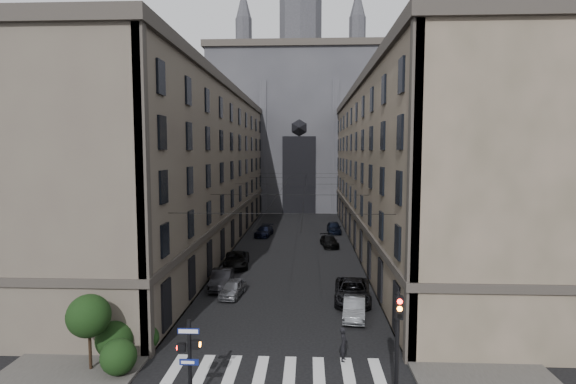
# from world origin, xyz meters

# --- Properties ---
(sidewalk_left) EXTENTS (7.00, 80.00, 0.15)m
(sidewalk_left) POSITION_xyz_m (-10.50, 36.00, 0.07)
(sidewalk_left) COLOR #383533
(sidewalk_left) RESTS_ON ground
(sidewalk_right) EXTENTS (7.00, 80.00, 0.15)m
(sidewalk_right) POSITION_xyz_m (10.50, 36.00, 0.07)
(sidewalk_right) COLOR #383533
(sidewalk_right) RESTS_ON ground
(zebra_crossing) EXTENTS (11.00, 3.20, 0.01)m
(zebra_crossing) POSITION_xyz_m (0.00, 5.00, 0.01)
(zebra_crossing) COLOR beige
(zebra_crossing) RESTS_ON ground
(building_left) EXTENTS (13.60, 60.60, 18.85)m
(building_left) POSITION_xyz_m (-13.44, 36.00, 9.34)
(building_left) COLOR #51473E
(building_left) RESTS_ON ground
(building_right) EXTENTS (13.60, 60.60, 18.85)m
(building_right) POSITION_xyz_m (13.44, 36.00, 9.34)
(building_right) COLOR brown
(building_right) RESTS_ON ground
(gothic_tower) EXTENTS (35.00, 23.00, 58.00)m
(gothic_tower) POSITION_xyz_m (0.00, 74.96, 17.80)
(gothic_tower) COLOR #2D2D33
(gothic_tower) RESTS_ON ground
(pedestrian_signal_left) EXTENTS (1.02, 0.38, 4.00)m
(pedestrian_signal_left) POSITION_xyz_m (-3.51, 1.50, 2.32)
(pedestrian_signal_left) COLOR black
(pedestrian_signal_left) RESTS_ON ground
(traffic_light_right) EXTENTS (0.34, 0.50, 5.20)m
(traffic_light_right) POSITION_xyz_m (5.60, 1.92, 3.29)
(traffic_light_right) COLOR black
(traffic_light_right) RESTS_ON ground
(shrub_cluster) EXTENTS (3.90, 4.40, 3.90)m
(shrub_cluster) POSITION_xyz_m (-8.72, 5.01, 1.80)
(shrub_cluster) COLOR black
(shrub_cluster) RESTS_ON sidewalk_left
(tram_wires) EXTENTS (14.00, 60.00, 0.43)m
(tram_wires) POSITION_xyz_m (0.00, 35.63, 7.25)
(tram_wires) COLOR black
(tram_wires) RESTS_ON ground
(car_left_near) EXTENTS (1.95, 3.91, 1.28)m
(car_left_near) POSITION_xyz_m (-4.20, 16.78, 0.64)
(car_left_near) COLOR slate
(car_left_near) RESTS_ON ground
(car_left_midnear) EXTENTS (1.82, 4.66, 1.51)m
(car_left_midnear) POSITION_xyz_m (-5.49, 18.88, 0.76)
(car_left_midnear) COLOR black
(car_left_midnear) RESTS_ON ground
(car_left_midfar) EXTENTS (2.83, 5.29, 1.41)m
(car_left_midfar) POSITION_xyz_m (-5.34, 25.72, 0.71)
(car_left_midfar) COLOR black
(car_left_midfar) RESTS_ON ground
(car_left_far) EXTENTS (2.47, 4.86, 1.35)m
(car_left_far) POSITION_xyz_m (-4.20, 41.79, 0.68)
(car_left_far) COLOR black
(car_left_far) RESTS_ON ground
(car_right_near) EXTENTS (1.93, 4.29, 1.37)m
(car_right_near) POSITION_xyz_m (4.83, 12.61, 0.68)
(car_right_near) COLOR gray
(car_right_near) RESTS_ON ground
(car_right_midnear) EXTENTS (3.09, 5.93, 1.59)m
(car_right_midnear) POSITION_xyz_m (5.03, 15.98, 0.80)
(car_right_midnear) COLOR black
(car_right_midnear) RESTS_ON ground
(car_right_midfar) EXTENTS (2.36, 4.61, 1.28)m
(car_right_midfar) POSITION_xyz_m (4.20, 35.48, 0.64)
(car_right_midfar) COLOR black
(car_right_midfar) RESTS_ON ground
(car_right_far) EXTENTS (1.93, 4.62, 1.56)m
(car_right_far) POSITION_xyz_m (5.26, 44.55, 0.78)
(car_right_far) COLOR black
(car_right_far) RESTS_ON ground
(pedestrian) EXTENTS (0.55, 0.74, 1.86)m
(pedestrian) POSITION_xyz_m (3.61, 6.28, 0.93)
(pedestrian) COLOR black
(pedestrian) RESTS_ON ground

